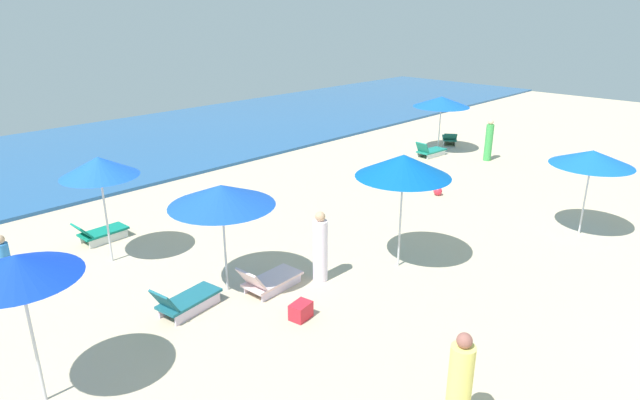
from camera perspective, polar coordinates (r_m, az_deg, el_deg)
The scene contains 19 objects.
ocean at distance 25.83m, azimuth -20.58°, elevation 5.29°, with size 60.00×11.93×0.12m, color #275C9A.
umbrella_0 at distance 13.68m, azimuth -22.50°, elevation 3.29°, with size 1.83×1.83×2.70m.
lounge_chair_0_0 at distance 15.68m, azimuth -22.40°, elevation -3.23°, with size 1.38×0.66×0.65m.
umbrella_1 at distance 23.91m, azimuth 12.83°, elevation 10.18°, with size 2.41×2.41×2.40m.
lounge_chair_1_0 at distance 23.34m, azimuth 11.64°, elevation 5.15°, with size 1.50×0.71×0.69m.
lounge_chair_1_1 at distance 25.65m, azimuth 13.63°, elevation 6.37°, with size 1.41×1.23×0.63m.
umbrella_2 at distance 16.10m, azimuth 27.02°, elevation 4.02°, with size 2.16×2.16×2.41m.
umbrella_3 at distance 9.10m, azimuth -29.53°, elevation -6.19°, with size 1.82×1.82×2.60m.
umbrella_4 at distance 12.50m, azimuth 8.88°, elevation 3.63°, with size 2.24×2.24×2.83m.
umbrella_5 at distance 11.49m, azimuth -10.46°, elevation 0.50°, with size 2.29×2.29×2.49m.
lounge_chair_5_0 at distance 11.63m, azimuth -14.15°, elevation -10.37°, with size 1.52×0.78×0.74m.
lounge_chair_5_1 at distance 12.17m, azimuth -5.50°, elevation -8.50°, with size 1.55×0.74×0.72m.
beachgoer_0 at distance 13.41m, azimuth -30.48°, elevation -6.34°, with size 0.39×0.39×1.50m.
beachgoer_1 at distance 23.17m, azimuth 17.55°, elevation 6.00°, with size 0.35×0.35×1.72m.
beachgoer_2 at distance 8.52m, azimuth 14.65°, elevation -18.67°, with size 0.41×0.41×1.69m.
beachgoer_3 at distance 12.29m, azimuth 0.03°, elevation -5.21°, with size 0.44×0.44×1.70m.
beach_ball_0 at distance 18.51m, azimuth 12.44°, elevation 0.93°, with size 0.29×0.29×0.29m, color #EA2D40.
cooler_box_1 at distance 19.76m, azimuth 8.31°, elevation 2.51°, with size 0.59×0.37×0.36m, color red.
cooler_box_2 at distance 11.15m, azimuth -2.06°, elevation -11.71°, with size 0.45×0.32×0.34m, color red.
Camera 1 is at (-10.63, 1.25, 6.01)m, focal length 30.03 mm.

